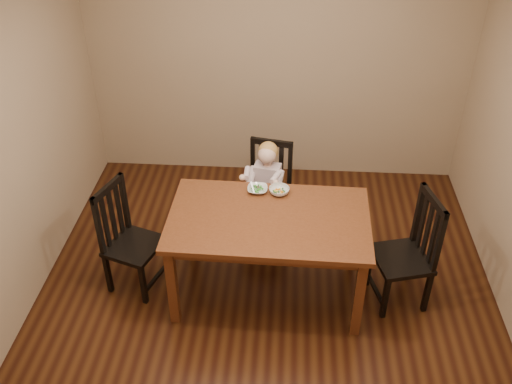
# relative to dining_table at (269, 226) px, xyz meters

# --- Properties ---
(room) EXTENTS (4.01, 4.01, 2.71)m
(room) POSITION_rel_dining_table_xyz_m (-0.01, -0.02, 0.63)
(room) COLOR #3F200D
(room) RESTS_ON ground
(dining_table) EXTENTS (1.65, 1.01, 0.81)m
(dining_table) POSITION_rel_dining_table_xyz_m (0.00, 0.00, 0.00)
(dining_table) COLOR #502812
(dining_table) RESTS_ON room
(chair_child) EXTENTS (0.49, 0.48, 0.98)m
(chair_child) POSITION_rel_dining_table_xyz_m (-0.05, 0.84, -0.25)
(chair_child) COLOR black
(chair_child) RESTS_ON room
(chair_left) EXTENTS (0.54, 0.55, 1.01)m
(chair_left) POSITION_rel_dining_table_xyz_m (-1.20, 0.04, -0.23)
(chair_left) COLOR black
(chair_left) RESTS_ON room
(chair_right) EXTENTS (0.53, 0.55, 1.05)m
(chair_right) POSITION_rel_dining_table_xyz_m (1.16, 0.00, -0.22)
(chair_right) COLOR black
(chair_right) RESTS_ON room
(toddler) EXTENTS (0.39, 0.46, 0.55)m
(toddler) POSITION_rel_dining_table_xyz_m (-0.05, 0.79, -0.11)
(toddler) COLOR beige
(toddler) RESTS_ON chair_child
(bowl_peas) EXTENTS (0.17, 0.17, 0.04)m
(bowl_peas) POSITION_rel_dining_table_xyz_m (-0.11, 0.35, 0.12)
(bowl_peas) COLOR silver
(bowl_peas) RESTS_ON dining_table
(bowl_veg) EXTENTS (0.23, 0.23, 0.05)m
(bowl_veg) POSITION_rel_dining_table_xyz_m (0.07, 0.34, 0.12)
(bowl_veg) COLOR silver
(bowl_veg) RESTS_ON dining_table
(fork) EXTENTS (0.05, 0.12, 0.05)m
(fork) POSITION_rel_dining_table_xyz_m (-0.15, 0.34, 0.14)
(fork) COLOR silver
(fork) RESTS_ON bowl_peas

